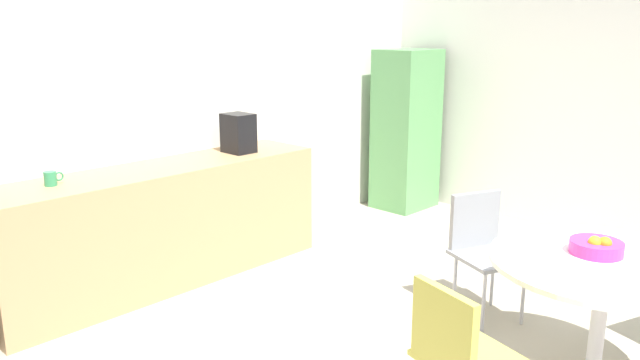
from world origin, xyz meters
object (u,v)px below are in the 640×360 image
Objects in this scene: chair_gray at (482,240)px; round_table at (603,283)px; mug_white at (51,178)px; chair_yellow at (457,349)px; locker_cabinet at (406,130)px; coffee_maker at (238,133)px; fruit_bowl at (597,247)px.

round_table is at bearing -113.12° from chair_gray.
chair_gray is 2.87m from mug_white.
locker_cabinet is at bearing 39.77° from chair_yellow.
locker_cabinet is 1.43× the size of round_table.
locker_cabinet reaches higher than chair_yellow.
chair_gray is 1.51m from chair_yellow.
chair_yellow is 2.59× the size of coffee_maker.
mug_white reaches higher than chair_yellow.
fruit_bowl is at bearing -111.53° from chair_gray.
mug_white is (-1.64, 2.90, 0.17)m from fruit_bowl.
mug_white is at bearing 178.01° from locker_cabinet.
locker_cabinet reaches higher than chair_gray.
mug_white is 1.54m from coffee_maker.
mug_white reaches higher than round_table.
chair_yellow is at bearing -109.07° from coffee_maker.
coffee_maker is at bearing 102.22° from chair_gray.
fruit_bowl is 2.88m from coffee_maker.
round_table is at bearing -15.43° from chair_yellow.
mug_white is (-1.58, 2.97, 0.33)m from round_table.
fruit_bowl is at bearing -10.82° from chair_yellow.
locker_cabinet is 12.97× the size of mug_white.
chair_gray is 1.00× the size of chair_yellow.
mug_white reaches higher than chair_gray.
mug_white reaches higher than fruit_bowl.
chair_yellow is at bearing 169.18° from fruit_bowl.
chair_gray is 3.03× the size of fruit_bowl.
fruit_bowl is at bearing 50.81° from round_table.
fruit_bowl is 3.33m from mug_white.
chair_gray is 2.59× the size of coffee_maker.
round_table is 9.06× the size of mug_white.
chair_gray is 6.43× the size of mug_white.
chair_yellow is 3.03× the size of fruit_bowl.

